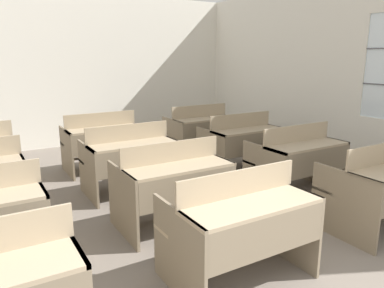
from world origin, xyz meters
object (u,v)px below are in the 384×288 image
(bench_second_right, at_px, (297,159))
(wastepaper_bin, at_px, (233,132))
(bench_third_center, at_px, (130,157))
(bench_back_right, at_px, (200,129))
(bench_second_center, at_px, (173,183))
(bench_third_right, at_px, (241,142))
(bench_front_right, at_px, (382,185))
(bench_back_center, at_px, (102,140))
(bench_front_center, at_px, (240,224))

(bench_second_right, distance_m, wastepaper_bin, 3.45)
(bench_third_center, relative_size, bench_back_right, 1.00)
(bench_second_center, relative_size, bench_third_right, 1.00)
(bench_front_right, distance_m, bench_second_right, 1.19)
(bench_second_right, xyz_separation_m, bench_back_center, (-1.87, 2.37, 0.00))
(bench_front_right, bearing_deg, bench_third_center, 128.22)
(bench_second_center, relative_size, bench_back_center, 1.00)
(bench_second_right, bearing_deg, bench_front_right, -90.15)
(bench_front_right, height_order, bench_second_right, same)
(bench_second_center, xyz_separation_m, wastepaper_bin, (3.18, 3.18, -0.33))
(bench_second_right, distance_m, bench_third_center, 2.22)
(bench_front_right, xyz_separation_m, wastepaper_bin, (1.32, 4.36, -0.33))
(bench_second_right, bearing_deg, bench_second_center, -179.66)
(bench_second_right, bearing_deg, bench_back_center, 128.29)
(bench_back_center, bearing_deg, bench_back_right, -0.46)
(bench_second_right, height_order, wastepaper_bin, bench_second_right)
(bench_third_center, distance_m, wastepaper_bin, 3.77)
(bench_front_center, relative_size, bench_back_center, 1.00)
(wastepaper_bin, bearing_deg, bench_back_center, -166.01)
(bench_third_right, distance_m, wastepaper_bin, 2.43)
(bench_back_center, xyz_separation_m, bench_back_right, (1.84, -0.01, 0.00))
(bench_third_center, bearing_deg, bench_front_center, -89.48)
(bench_back_center, bearing_deg, bench_third_center, -90.22)
(bench_second_right, relative_size, bench_back_center, 1.00)
(bench_second_right, xyz_separation_m, bench_third_center, (-1.88, 1.18, 0.00))
(bench_third_center, height_order, wastepaper_bin, bench_third_center)
(bench_front_center, distance_m, bench_second_center, 1.16)
(bench_second_center, distance_m, bench_back_center, 2.38)
(bench_third_right, relative_size, bench_back_center, 1.00)
(bench_third_center, xyz_separation_m, bench_third_right, (1.86, -0.02, 0.00))
(bench_back_center, distance_m, wastepaper_bin, 3.30)
(bench_front_center, distance_m, bench_third_center, 2.35)
(bench_third_center, relative_size, bench_back_center, 1.00)
(bench_front_right, relative_size, bench_second_right, 1.00)
(bench_third_right, height_order, bench_back_center, same)
(bench_back_center, relative_size, bench_back_right, 1.00)
(bench_front_center, relative_size, wastepaper_bin, 3.63)
(bench_second_right, relative_size, bench_third_right, 1.00)
(bench_second_right, bearing_deg, wastepaper_bin, 67.41)
(bench_back_right, bearing_deg, bench_front_right, -89.51)
(bench_front_right, xyz_separation_m, bench_second_right, (0.00, 1.19, 0.00))
(bench_third_right, bearing_deg, bench_back_center, 146.82)
(bench_front_center, bearing_deg, bench_back_center, 90.27)
(bench_third_right, bearing_deg, bench_front_right, -89.57)
(bench_second_center, height_order, bench_second_right, same)
(bench_front_right, height_order, bench_second_center, same)
(bench_front_center, bearing_deg, bench_back_right, 62.66)
(bench_front_center, xyz_separation_m, wastepaper_bin, (3.17, 4.33, -0.33))
(bench_third_center, bearing_deg, bench_front_right, -51.78)
(bench_third_right, distance_m, bench_back_center, 2.21)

